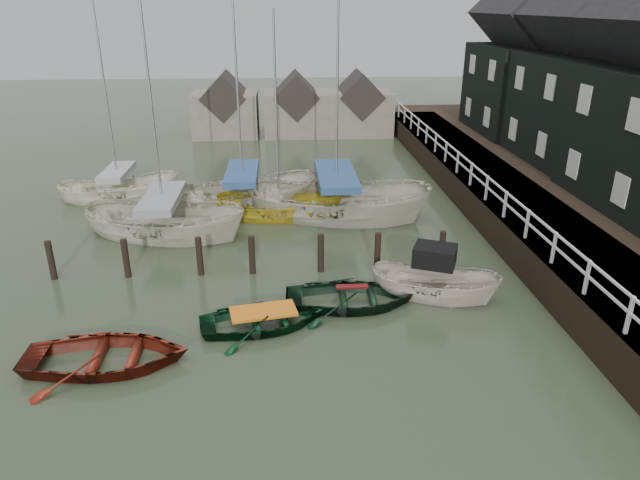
{
  "coord_description": "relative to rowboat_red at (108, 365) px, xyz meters",
  "views": [
    {
      "loc": [
        -0.04,
        -15.17,
        8.77
      ],
      "look_at": [
        1.14,
        2.51,
        1.4
      ],
      "focal_mm": 32.0,
      "sensor_mm": 36.0,
      "label": 1
    }
  ],
  "objects": [
    {
      "name": "land_strip",
      "position": [
        19.75,
        12.32,
        0.0
      ],
      "size": [
        14.0,
        38.0,
        1.5
      ],
      "primitive_type": "cube",
      "color": "black",
      "rests_on": "ground"
    },
    {
      "name": "sailboat_d",
      "position": [
        7.0,
        10.88,
        0.06
      ],
      "size": [
        8.79,
        5.28,
        13.34
      ],
      "rotation": [
        0.0,
        0.0,
        1.29
      ],
      "color": "beige",
      "rests_on": "ground"
    },
    {
      "name": "rowboat_green",
      "position": [
        4.03,
        1.69,
        0.0
      ],
      "size": [
        4.08,
        3.25,
        0.76
      ],
      "primitive_type": "imported",
      "rotation": [
        0.0,
        0.0,
        1.76
      ],
      "color": "black",
      "rests_on": "ground"
    },
    {
      "name": "rowboat_dkgreen",
      "position": [
        6.75,
        2.81,
        0.0
      ],
      "size": [
        4.18,
        3.03,
        0.85
      ],
      "primitive_type": "imported",
      "rotation": [
        0.0,
        0.0,
        1.55
      ],
      "color": "black",
      "rests_on": "ground"
    },
    {
      "name": "ground",
      "position": [
        4.75,
        2.32,
        0.0
      ],
      "size": [
        120.0,
        120.0,
        0.0
      ],
      "primitive_type": "plane",
      "color": "#2E3823",
      "rests_on": "ground"
    },
    {
      "name": "mooring_pilings",
      "position": [
        3.64,
        5.32,
        0.5
      ],
      "size": [
        13.72,
        0.22,
        1.8
      ],
      "color": "black",
      "rests_on": "ground"
    },
    {
      "name": "rowboat_red",
      "position": [
        0.0,
        0.0,
        0.0
      ],
      "size": [
        4.27,
        3.08,
        0.88
      ],
      "primitive_type": "imported",
      "rotation": [
        0.0,
        0.0,
        1.59
      ],
      "color": "#631A0E",
      "rests_on": "ground"
    },
    {
      "name": "sailboat_c",
      "position": [
        4.48,
        11.02,
        0.01
      ],
      "size": [
        5.94,
        2.78,
        9.72
      ],
      "rotation": [
        0.0,
        0.0,
        1.46
      ],
      "color": "gold",
      "rests_on": "ground"
    },
    {
      "name": "pier",
      "position": [
        14.23,
        12.32,
        0.71
      ],
      "size": [
        3.04,
        32.0,
        2.7
      ],
      "color": "black",
      "rests_on": "ground"
    },
    {
      "name": "sailboat_b",
      "position": [
        2.83,
        12.4,
        0.06
      ],
      "size": [
        7.42,
        3.9,
        12.24
      ],
      "rotation": [
        0.0,
        0.0,
        1.75
      ],
      "color": "beige",
      "rests_on": "ground"
    },
    {
      "name": "far_sheds",
      "position": [
        5.59,
        28.32,
        1.86
      ],
      "size": [
        14.0,
        4.08,
        4.39
      ],
      "color": "#665B51",
      "rests_on": "ground"
    },
    {
      "name": "motorboat",
      "position": [
        9.46,
        3.22,
        0.1
      ],
      "size": [
        4.42,
        3.03,
        2.47
      ],
      "rotation": [
        0.0,
        0.0,
        1.17
      ],
      "color": "beige",
      "rests_on": "ground"
    },
    {
      "name": "sailboat_a",
      "position": [
        -0.15,
        9.13,
        0.06
      ],
      "size": [
        7.36,
        4.43,
        11.18
      ],
      "rotation": [
        0.0,
        0.0,
        1.29
      ],
      "color": "beige",
      "rests_on": "ground"
    },
    {
      "name": "quay_houses",
      "position": [
        19.75,
        10.97,
        5.68
      ],
      "size": [
        6.52,
        28.14,
        10.01
      ],
      "color": "black",
      "rests_on": "ground"
    },
    {
      "name": "sailboat_e",
      "position": [
        -3.23,
        14.08,
        0.07
      ],
      "size": [
        5.85,
        2.79,
        10.23
      ],
      "rotation": [
        0.0,
        0.0,
        1.69
      ],
      "color": "beige",
      "rests_on": "ground"
    }
  ]
}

